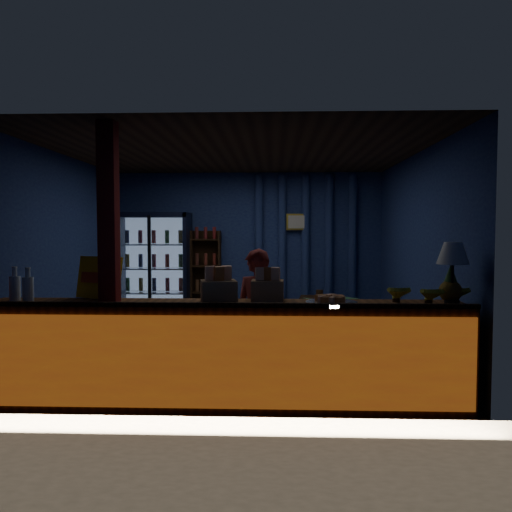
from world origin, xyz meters
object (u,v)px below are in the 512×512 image
at_px(green_chair, 331,315).
at_px(table_lamp, 453,256).
at_px(shopkeeper, 258,319).
at_px(pastry_tray, 331,302).

relative_size(green_chair, table_lamp, 1.15).
distance_m(green_chair, table_lamp, 3.47).
height_order(shopkeeper, table_lamp, table_lamp).
relative_size(shopkeeper, table_lamp, 2.56).
xyz_separation_m(shopkeeper, table_lamp, (1.75, -0.54, 0.67)).
distance_m(green_chair, pastry_tray, 3.35).
relative_size(green_chair, pastry_tray, 1.36).
bearing_deg(pastry_tray, table_lamp, 2.05).
xyz_separation_m(pastry_tray, table_lamp, (1.08, 0.04, 0.41)).
bearing_deg(table_lamp, shopkeeper, 162.82).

